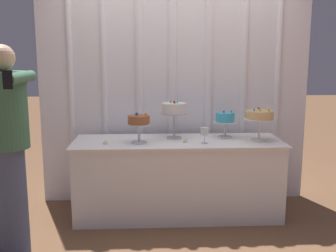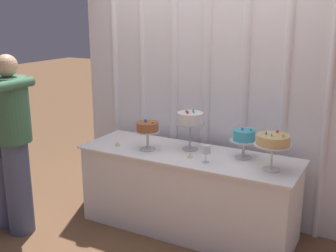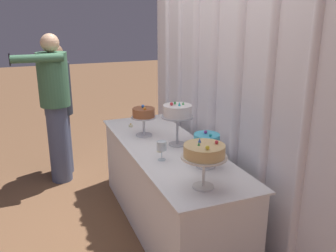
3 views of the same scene
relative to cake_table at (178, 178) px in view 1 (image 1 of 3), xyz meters
The scene contains 11 objects.
ground_plane 0.40m from the cake_table, 90.00° to the right, with size 24.00×24.00×0.00m, color brown.
draped_curtain 1.24m from the cake_table, 89.72° to the left, with size 2.93×0.17×2.89m.
cake_table is the anchor object (origin of this frame).
cake_display_leftmost 0.72m from the cake_table, 166.71° to the right, with size 0.23×0.23×0.30m.
cake_display_midleft 0.69m from the cake_table, 106.79° to the left, with size 0.28×0.28×0.40m.
cake_display_midright 0.77m from the cake_table, 13.29° to the left, with size 0.26×0.26×0.29m.
cake_display_rightmost 1.03m from the cake_table, ahead, with size 0.31×0.31×0.33m.
wine_glass 0.58m from the cake_table, 31.24° to the right, with size 0.08×0.08×0.16m.
tealight_far_left 0.82m from the cake_table, 169.51° to the right, with size 0.05×0.05×0.04m.
tealight_near_left 0.42m from the cake_table, 54.92° to the right, with size 0.05×0.05×0.03m.
guest_man_dark_suit 1.70m from the cake_table, 149.50° to the right, with size 0.46×0.65×1.70m.
Camera 1 is at (-0.29, -3.75, 1.63)m, focal length 42.32 mm.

